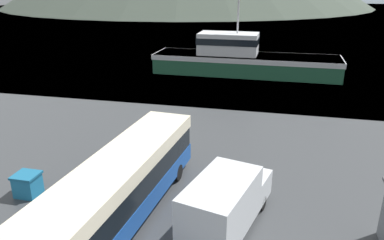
# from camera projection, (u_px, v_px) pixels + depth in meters

# --- Properties ---
(water_surface) EXTENTS (240.00, 240.00, 0.00)m
(water_surface) POSITION_uv_depth(u_px,v_px,m) (268.00, 10.00, 141.51)
(water_surface) COLOR #3D5160
(water_surface) RESTS_ON ground
(tour_bus) EXTENTS (3.50, 12.67, 3.12)m
(tour_bus) POSITION_uv_depth(u_px,v_px,m) (120.00, 187.00, 16.31)
(tour_bus) COLOR #194799
(tour_bus) RESTS_ON ground
(delivery_van) EXTENTS (3.57, 6.32, 2.61)m
(delivery_van) POSITION_uv_depth(u_px,v_px,m) (226.00, 202.00, 15.96)
(delivery_van) COLOR silver
(delivery_van) RESTS_ON ground
(fishing_boat) EXTENTS (21.37, 5.61, 9.08)m
(fishing_boat) POSITION_uv_depth(u_px,v_px,m) (242.00, 59.00, 43.50)
(fishing_boat) COLOR #1E5138
(fishing_boat) RESTS_ON water_surface
(storage_bin) EXTENTS (1.20, 1.14, 1.18)m
(storage_bin) POSITION_uv_depth(u_px,v_px,m) (28.00, 184.00, 18.83)
(storage_bin) COLOR teal
(storage_bin) RESTS_ON ground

